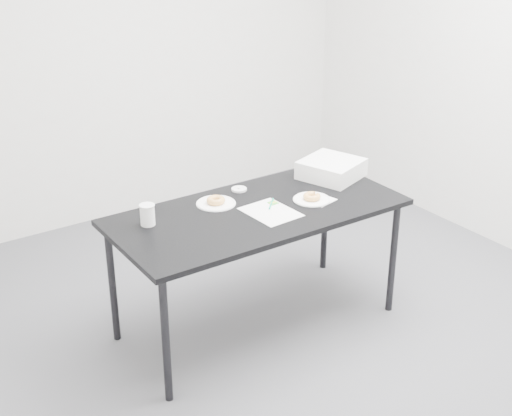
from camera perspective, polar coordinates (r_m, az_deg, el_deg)
floor at (r=4.32m, az=1.26°, el=-9.34°), size 4.00×4.00×0.00m
wall_back at (r=5.45m, az=-11.27°, el=12.82°), size 4.00×0.02×2.70m
table at (r=3.99m, az=0.12°, el=-0.85°), size 1.66×0.79×0.75m
scorecard at (r=3.94m, az=1.18°, el=-0.32°), size 0.26×0.32×0.00m
logo_patch at (r=4.04m, az=1.38°, el=0.42°), size 0.05×0.05×0.00m
pen at (r=4.02m, az=1.23°, el=0.35°), size 0.11×0.11×0.01m
napkin at (r=4.10m, az=5.09°, el=0.66°), size 0.18×0.18×0.00m
plate_near at (r=4.09m, az=4.48°, el=0.68°), size 0.22×0.22×0.01m
donut_near at (r=4.08m, az=4.49°, el=0.93°), size 0.11×0.11×0.03m
plate_far at (r=4.04m, az=-3.22°, el=0.36°), size 0.22×0.22×0.01m
donut_far at (r=4.03m, az=-3.23°, el=0.63°), size 0.11×0.11×0.04m
coffee_cup at (r=3.81m, az=-8.68°, el=-0.54°), size 0.08×0.08×0.12m
cup_lid at (r=4.22m, az=-1.36°, el=1.51°), size 0.09×0.09×0.01m
bakery_box at (r=4.42m, az=6.04°, el=3.14°), size 0.42×0.42×0.11m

